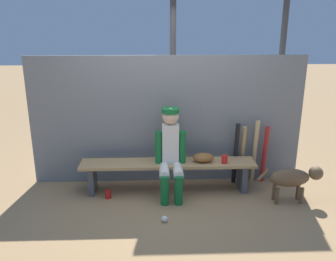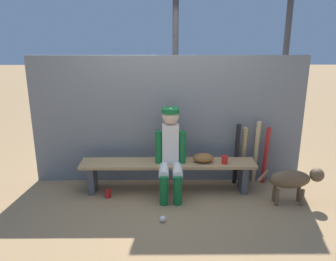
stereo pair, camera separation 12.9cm
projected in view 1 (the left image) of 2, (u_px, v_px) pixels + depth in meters
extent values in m
plane|color=#9E7A51|center=(168.00, 191.00, 4.90)|extent=(30.00, 30.00, 0.00)
cube|color=slate|center=(167.00, 121.00, 4.97)|extent=(3.85, 0.03, 1.83)
cube|color=tan|center=(168.00, 163.00, 4.78)|extent=(2.38, 0.36, 0.04)
cube|color=#4C4C51|center=(92.00, 179.00, 4.81)|extent=(0.08, 0.29, 0.39)
cube|color=#4C4C51|center=(243.00, 177.00, 4.88)|extent=(0.08, 0.29, 0.39)
cube|color=silver|center=(170.00, 143.00, 4.70)|extent=(0.22, 0.13, 0.54)
sphere|color=beige|center=(171.00, 116.00, 4.59)|extent=(0.22, 0.22, 0.22)
cylinder|color=#14662D|center=(171.00, 111.00, 4.56)|extent=(0.23, 0.23, 0.06)
cylinder|color=silver|center=(164.00, 170.00, 4.60)|extent=(0.13, 0.38, 0.13)
cylinder|color=#14662D|center=(165.00, 190.00, 4.48)|extent=(0.11, 0.11, 0.39)
cylinder|color=#14662D|center=(159.00, 148.00, 4.69)|extent=(0.09, 0.09, 0.45)
cylinder|color=silver|center=(178.00, 170.00, 4.61)|extent=(0.13, 0.38, 0.13)
cylinder|color=#14662D|center=(179.00, 190.00, 4.49)|extent=(0.11, 0.11, 0.39)
cylinder|color=#14662D|center=(182.00, 147.00, 4.70)|extent=(0.09, 0.09, 0.45)
ellipsoid|color=brown|center=(203.00, 157.00, 4.77)|extent=(0.28, 0.20, 0.12)
cylinder|color=black|center=(236.00, 154.00, 4.99)|extent=(0.06, 0.15, 0.92)
cylinder|color=tan|center=(242.00, 154.00, 5.07)|extent=(0.08, 0.20, 0.86)
cylinder|color=tan|center=(255.00, 151.00, 5.06)|extent=(0.08, 0.15, 0.94)
cylinder|color=#B22323|center=(264.00, 155.00, 5.05)|extent=(0.08, 0.14, 0.85)
sphere|color=white|center=(165.00, 219.00, 4.13)|extent=(0.07, 0.07, 0.07)
cylinder|color=red|center=(108.00, 194.00, 4.68)|extent=(0.08, 0.08, 0.11)
cylinder|color=red|center=(225.00, 159.00, 4.73)|extent=(0.08, 0.08, 0.11)
cylinder|color=#3F3F42|center=(173.00, 81.00, 5.86)|extent=(0.10, 0.10, 2.63)
cylinder|color=#3F3F42|center=(279.00, 80.00, 5.93)|extent=(0.10, 0.10, 2.63)
ellipsoid|color=brown|center=(289.00, 178.00, 4.51)|extent=(0.52, 0.20, 0.24)
sphere|color=brown|center=(316.00, 173.00, 4.50)|extent=(0.18, 0.18, 0.18)
cylinder|color=brown|center=(263.00, 175.00, 4.48)|extent=(0.15, 0.04, 0.16)
cylinder|color=brown|center=(298.00, 191.00, 4.64)|extent=(0.05, 0.05, 0.22)
cylinder|color=brown|center=(301.00, 196.00, 4.52)|extent=(0.05, 0.05, 0.22)
cylinder|color=brown|center=(274.00, 192.00, 4.63)|extent=(0.05, 0.05, 0.22)
cylinder|color=brown|center=(277.00, 196.00, 4.51)|extent=(0.05, 0.05, 0.22)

